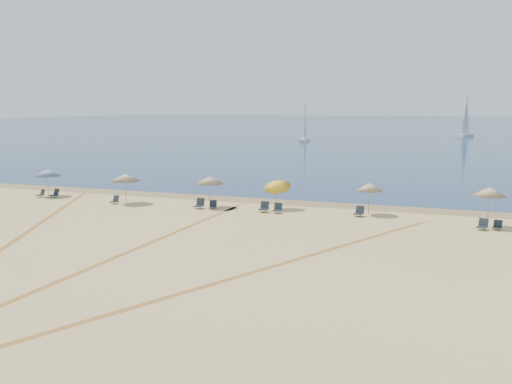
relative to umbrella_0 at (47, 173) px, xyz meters
The scene contains 22 objects.
ground 27.13m from the umbrella_0, 47.60° to the right, with size 160.00×160.00×0.00m, color tan.
ocean 205.84m from the umbrella_0, 84.91° to the left, with size 500.00×500.00×0.00m, color #0C2151.
wet_sand 18.79m from the umbrella_0, 12.41° to the left, with size 500.00×500.00×0.00m, color olive.
umbrella_0 is the anchor object (origin of this frame).
umbrella_1 7.97m from the umbrella_0, ahead, with size 2.27×2.27×2.35m.
umbrella_2 14.69m from the umbrella_0, ahead, with size 2.11×2.11×2.37m.
umbrella_3 19.60m from the umbrella_0, ahead, with size 1.96×2.02×2.50m.
umbrella_4 26.15m from the umbrella_0, ahead, with size 1.87×1.87×2.27m.
umbrella_5 33.65m from the umbrella_0, ahead, with size 1.98×1.98×2.56m.
chair_0 1.79m from the umbrella_0, 118.58° to the right, with size 0.69×0.75×0.63m.
chair_1 1.90m from the umbrella_0, 15.73° to the right, with size 0.73×0.80×0.69m.
chair_2 7.51m from the umbrella_0, ahead, with size 0.61×0.69×0.63m.
chair_3 14.29m from the umbrella_0, ahead, with size 0.61×0.72×0.74m.
chair_4 15.26m from the umbrella_0, ahead, with size 0.65×0.72×0.62m.
chair_5 19.13m from the umbrella_0, ahead, with size 0.62×0.72×0.74m.
chair_6 20.14m from the umbrella_0, ahead, with size 0.62×0.71×0.68m.
chair_7 25.69m from the umbrella_0, ahead, with size 0.68×0.76×0.69m.
chair_8 33.42m from the umbrella_0, ahead, with size 0.74×0.80×0.68m.
chair_9 34.24m from the umbrella_0, ahead, with size 0.63×0.69×0.60m.
sailboat_1 78.80m from the umbrella_0, 89.29° to the left, with size 2.06×5.61×8.16m.
sailboat_2 112.59m from the umbrella_0, 72.86° to the left, with size 4.16×6.97×10.15m.
tire_tracks 19.42m from the umbrella_0, 35.82° to the right, with size 54.83×42.20×0.00m.
Camera 1 is at (13.45, -17.45, 7.38)m, focal length 39.51 mm.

